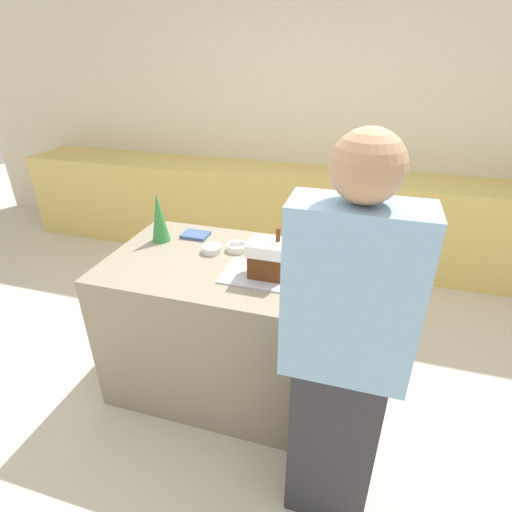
{
  "coord_description": "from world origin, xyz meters",
  "views": [
    {
      "loc": [
        0.63,
        -1.84,
        1.96
      ],
      "look_at": [
        0.09,
        0.0,
        0.94
      ],
      "focal_mm": 28.0,
      "sensor_mm": 36.0,
      "label": 1
    }
  ],
  "objects_px": {
    "baking_tray": "(267,275)",
    "candy_bowl_near_tray_left": "(324,253)",
    "candy_bowl_center_rear": "(237,247)",
    "decorative_tree": "(159,217)",
    "cookbook": "(196,235)",
    "person": "(343,356)",
    "candy_bowl_front_corner": "(308,246)",
    "candy_bowl_behind_tray": "(212,249)",
    "mug": "(346,273)",
    "candy_bowl_far_left": "(356,247)",
    "gingerbread_house": "(267,258)",
    "candy_bowl_far_right": "(281,246)"
  },
  "relations": [
    {
      "from": "candy_bowl_center_rear",
      "to": "candy_bowl_far_right",
      "type": "xyz_separation_m",
      "value": [
        0.24,
        0.09,
        -0.0
      ]
    },
    {
      "from": "candy_bowl_center_rear",
      "to": "candy_bowl_front_corner",
      "type": "relative_size",
      "value": 1.06
    },
    {
      "from": "candy_bowl_far_right",
      "to": "mug",
      "type": "bearing_deg",
      "value": -32.81
    },
    {
      "from": "candy_bowl_near_tray_left",
      "to": "candy_bowl_front_corner",
      "type": "height_order",
      "value": "same"
    },
    {
      "from": "baking_tray",
      "to": "candy_bowl_center_rear",
      "type": "bearing_deg",
      "value": 135.49
    },
    {
      "from": "decorative_tree",
      "to": "candy_bowl_behind_tray",
      "type": "bearing_deg",
      "value": -9.57
    },
    {
      "from": "baking_tray",
      "to": "candy_bowl_behind_tray",
      "type": "distance_m",
      "value": 0.42
    },
    {
      "from": "gingerbread_house",
      "to": "person",
      "type": "xyz_separation_m",
      "value": [
        0.44,
        -0.53,
        -0.09
      ]
    },
    {
      "from": "candy_bowl_behind_tray",
      "to": "candy_bowl_front_corner",
      "type": "height_order",
      "value": "candy_bowl_front_corner"
    },
    {
      "from": "baking_tray",
      "to": "candy_bowl_near_tray_left",
      "type": "bearing_deg",
      "value": 49.08
    },
    {
      "from": "candy_bowl_far_left",
      "to": "cookbook",
      "type": "xyz_separation_m",
      "value": [
        -0.99,
        -0.08,
        -0.02
      ]
    },
    {
      "from": "candy_bowl_near_tray_left",
      "to": "person",
      "type": "bearing_deg",
      "value": -77.4
    },
    {
      "from": "gingerbread_house",
      "to": "cookbook",
      "type": "height_order",
      "value": "gingerbread_house"
    },
    {
      "from": "baking_tray",
      "to": "person",
      "type": "xyz_separation_m",
      "value": [
        0.44,
        -0.53,
        0.02
      ]
    },
    {
      "from": "candy_bowl_far_left",
      "to": "person",
      "type": "relative_size",
      "value": 0.06
    },
    {
      "from": "cookbook",
      "to": "person",
      "type": "xyz_separation_m",
      "value": [
        1.01,
        -0.88,
        0.01
      ]
    },
    {
      "from": "baking_tray",
      "to": "mug",
      "type": "height_order",
      "value": "mug"
    },
    {
      "from": "candy_bowl_far_right",
      "to": "cookbook",
      "type": "bearing_deg",
      "value": 178.33
    },
    {
      "from": "cookbook",
      "to": "candy_bowl_far_left",
      "type": "bearing_deg",
      "value": 4.81
    },
    {
      "from": "candy_bowl_far_right",
      "to": "candy_bowl_behind_tray",
      "type": "bearing_deg",
      "value": -157.41
    },
    {
      "from": "candy_bowl_center_rear",
      "to": "candy_bowl_behind_tray",
      "type": "bearing_deg",
      "value": -153.72
    },
    {
      "from": "baking_tray",
      "to": "candy_bowl_behind_tray",
      "type": "height_order",
      "value": "candy_bowl_behind_tray"
    },
    {
      "from": "mug",
      "to": "person",
      "type": "distance_m",
      "value": 0.61
    },
    {
      "from": "mug",
      "to": "candy_bowl_far_right",
      "type": "bearing_deg",
      "value": 147.19
    },
    {
      "from": "candy_bowl_center_rear",
      "to": "baking_tray",
      "type": "bearing_deg",
      "value": -44.51
    },
    {
      "from": "gingerbread_house",
      "to": "candy_bowl_center_rear",
      "type": "relative_size",
      "value": 2.11
    },
    {
      "from": "candy_bowl_center_rear",
      "to": "cookbook",
      "type": "height_order",
      "value": "candy_bowl_center_rear"
    },
    {
      "from": "decorative_tree",
      "to": "cookbook",
      "type": "height_order",
      "value": "decorative_tree"
    },
    {
      "from": "candy_bowl_behind_tray",
      "to": "person",
      "type": "bearing_deg",
      "value": -40.69
    },
    {
      "from": "candy_bowl_behind_tray",
      "to": "mug",
      "type": "height_order",
      "value": "mug"
    },
    {
      "from": "candy_bowl_center_rear",
      "to": "decorative_tree",
      "type": "bearing_deg",
      "value": -179.38
    },
    {
      "from": "decorative_tree",
      "to": "mug",
      "type": "height_order",
      "value": "decorative_tree"
    },
    {
      "from": "candy_bowl_far_left",
      "to": "decorative_tree",
      "type": "bearing_deg",
      "value": -170.48
    },
    {
      "from": "candy_bowl_behind_tray",
      "to": "cookbook",
      "type": "height_order",
      "value": "candy_bowl_behind_tray"
    },
    {
      "from": "candy_bowl_far_right",
      "to": "candy_bowl_far_left",
      "type": "distance_m",
      "value": 0.44
    },
    {
      "from": "gingerbread_house",
      "to": "person",
      "type": "height_order",
      "value": "person"
    },
    {
      "from": "cookbook",
      "to": "candy_bowl_center_rear",
      "type": "bearing_deg",
      "value": -18.67
    },
    {
      "from": "cookbook",
      "to": "person",
      "type": "relative_size",
      "value": 0.09
    },
    {
      "from": "candy_bowl_center_rear",
      "to": "candy_bowl_near_tray_left",
      "type": "bearing_deg",
      "value": 6.3
    },
    {
      "from": "candy_bowl_far_right",
      "to": "candy_bowl_near_tray_left",
      "type": "bearing_deg",
      "value": -7.75
    },
    {
      "from": "candy_bowl_near_tray_left",
      "to": "person",
      "type": "distance_m",
      "value": 0.85
    },
    {
      "from": "candy_bowl_center_rear",
      "to": "cookbook",
      "type": "distance_m",
      "value": 0.34
    },
    {
      "from": "gingerbread_house",
      "to": "person",
      "type": "distance_m",
      "value": 0.7
    },
    {
      "from": "mug",
      "to": "candy_bowl_center_rear",
      "type": "bearing_deg",
      "value": 165.46
    },
    {
      "from": "gingerbread_house",
      "to": "candy_bowl_far_left",
      "type": "relative_size",
      "value": 2.72
    },
    {
      "from": "cookbook",
      "to": "person",
      "type": "height_order",
      "value": "person"
    },
    {
      "from": "baking_tray",
      "to": "candy_bowl_center_rear",
      "type": "distance_m",
      "value": 0.35
    },
    {
      "from": "candy_bowl_center_rear",
      "to": "candy_bowl_behind_tray",
      "type": "xyz_separation_m",
      "value": [
        -0.13,
        -0.07,
        0.0
      ]
    },
    {
      "from": "candy_bowl_front_corner",
      "to": "mug",
      "type": "xyz_separation_m",
      "value": [
        0.25,
        -0.3,
        0.02
      ]
    },
    {
      "from": "candy_bowl_far_left",
      "to": "mug",
      "type": "relative_size",
      "value": 1.11
    }
  ]
}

